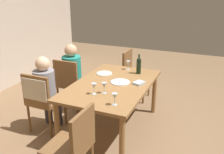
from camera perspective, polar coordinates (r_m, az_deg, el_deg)
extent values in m
plane|color=#846647|center=(3.93, 0.00, -11.51)|extent=(10.00, 10.00, 0.00)
cube|color=olive|center=(3.61, 0.00, -1.79)|extent=(1.64, 1.04, 0.04)
cylinder|color=olive|center=(3.02, 2.30, -14.61)|extent=(0.07, 0.07, 0.70)
cylinder|color=olive|center=(4.28, 9.55, -3.73)|extent=(0.07, 0.07, 0.70)
cylinder|color=olive|center=(3.39, -12.31, -10.85)|extent=(0.07, 0.07, 0.70)
cylinder|color=olive|center=(4.55, -1.48, -1.95)|extent=(0.07, 0.07, 0.70)
cylinder|color=brown|center=(4.19, -14.92, -6.67)|extent=(0.04, 0.04, 0.44)
cylinder|color=brown|center=(3.99, -10.54, -7.77)|extent=(0.04, 0.04, 0.44)
cylinder|color=brown|center=(3.94, -18.29, -8.89)|extent=(0.04, 0.04, 0.44)
cylinder|color=brown|center=(3.72, -13.78, -10.24)|extent=(0.04, 0.04, 0.44)
cube|color=brown|center=(3.85, -14.70, -5.21)|extent=(0.44, 0.44, 0.04)
cube|color=brown|center=(3.61, -16.94, -2.99)|extent=(0.04, 0.44, 0.44)
cube|color=beige|center=(3.60, -16.98, -2.67)|extent=(0.07, 0.40, 0.31)
cylinder|color=brown|center=(4.73, -9.51, -3.02)|extent=(0.04, 0.04, 0.44)
cylinder|color=brown|center=(4.55, -5.46, -3.80)|extent=(0.04, 0.04, 0.44)
cylinder|color=brown|center=(4.45, -12.12, -4.79)|extent=(0.04, 0.04, 0.44)
cylinder|color=brown|center=(4.26, -7.89, -5.71)|extent=(0.04, 0.04, 0.44)
cube|color=brown|center=(4.40, -8.91, -1.46)|extent=(0.44, 0.44, 0.04)
cube|color=brown|center=(4.16, -10.53, 0.68)|extent=(0.04, 0.44, 0.44)
cylinder|color=brown|center=(4.96, 8.37, -1.83)|extent=(0.04, 0.04, 0.44)
cylinder|color=brown|center=(4.62, 7.13, -3.47)|extent=(0.04, 0.04, 0.44)
cylinder|color=brown|center=(5.06, 4.23, -1.20)|extent=(0.04, 0.04, 0.44)
cylinder|color=brown|center=(4.73, 2.71, -2.76)|extent=(0.04, 0.04, 0.44)
cube|color=brown|center=(4.75, 5.71, 0.38)|extent=(0.44, 0.44, 0.04)
cube|color=brown|center=(4.74, 3.50, 3.44)|extent=(0.44, 0.04, 0.44)
cylinder|color=brown|center=(3.15, -10.90, -16.15)|extent=(0.04, 0.04, 0.44)
cube|color=brown|center=(2.80, -10.09, -15.33)|extent=(0.44, 0.44, 0.04)
cube|color=brown|center=(2.57, -6.59, -12.16)|extent=(0.44, 0.04, 0.44)
cylinder|color=#33333D|center=(4.10, -14.24, -7.10)|extent=(0.11, 0.11, 0.46)
cylinder|color=#33333D|center=(4.00, -12.12, -7.64)|extent=(0.11, 0.11, 0.46)
cylinder|color=gray|center=(3.75, -15.02, -1.98)|extent=(0.31, 0.31, 0.47)
sphere|color=beige|center=(3.64, -15.50, 2.91)|extent=(0.20, 0.20, 0.20)
cylinder|color=#33333D|center=(4.65, -8.81, -3.29)|extent=(0.12, 0.12, 0.46)
cylinder|color=#33333D|center=(4.56, -6.77, -3.69)|extent=(0.12, 0.12, 0.46)
cylinder|color=teal|center=(4.32, -9.09, 1.53)|extent=(0.32, 0.32, 0.48)
sphere|color=tan|center=(4.22, -9.35, 5.99)|extent=(0.21, 0.21, 0.21)
cylinder|color=black|center=(3.99, 6.07, 2.21)|extent=(0.07, 0.07, 0.21)
sphere|color=black|center=(3.95, 6.14, 3.82)|extent=(0.07, 0.07, 0.07)
cylinder|color=black|center=(3.94, 6.16, 4.54)|extent=(0.03, 0.03, 0.09)
cylinder|color=silver|center=(3.29, -1.75, -3.66)|extent=(0.06, 0.06, 0.00)
cylinder|color=silver|center=(3.27, -1.76, -3.07)|extent=(0.01, 0.01, 0.07)
cone|color=silver|center=(3.24, -1.77, -1.90)|extent=(0.07, 0.07, 0.07)
cylinder|color=silver|center=(3.27, -4.07, -3.85)|extent=(0.06, 0.06, 0.00)
cylinder|color=silver|center=(3.25, -4.09, -3.26)|extent=(0.01, 0.01, 0.07)
cone|color=silver|center=(3.23, -4.12, -2.08)|extent=(0.07, 0.07, 0.07)
cylinder|color=silver|center=(4.19, 3.68, 1.73)|extent=(0.06, 0.06, 0.00)
cylinder|color=silver|center=(4.18, 3.69, 2.21)|extent=(0.01, 0.01, 0.07)
cone|color=silver|center=(4.16, 3.72, 3.16)|extent=(0.07, 0.07, 0.07)
cylinder|color=silver|center=(2.98, 0.60, -6.32)|extent=(0.06, 0.06, 0.00)
cylinder|color=silver|center=(2.96, 0.60, -5.68)|extent=(0.01, 0.01, 0.07)
cone|color=silver|center=(2.93, 0.61, -4.41)|extent=(0.07, 0.07, 0.07)
cylinder|color=silver|center=(3.98, -1.77, 0.82)|extent=(0.25, 0.25, 0.01)
cylinder|color=white|center=(3.63, 1.87, -1.16)|extent=(0.28, 0.28, 0.01)
cube|color=#ADC6D6|center=(3.60, 6.10, -1.33)|extent=(0.19, 0.17, 0.03)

